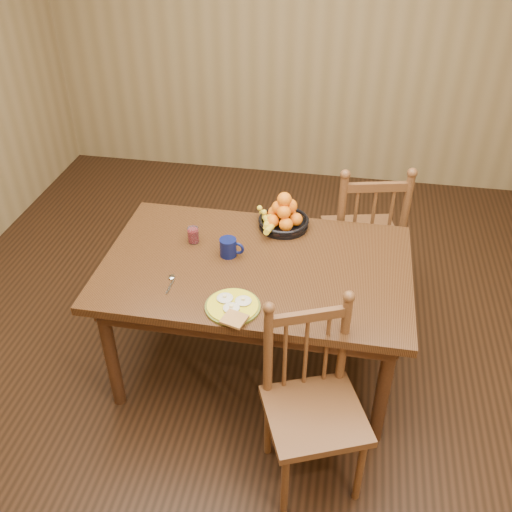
% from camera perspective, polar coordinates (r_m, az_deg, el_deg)
% --- Properties ---
extents(room, '(4.52, 5.02, 2.72)m').
position_cam_1_polar(room, '(2.66, 0.00, 9.68)').
color(room, black).
rests_on(room, ground).
extents(dining_table, '(1.60, 1.00, 0.75)m').
position_cam_1_polar(dining_table, '(3.02, 0.00, -2.08)').
color(dining_table, black).
rests_on(dining_table, ground).
extents(chair_far, '(0.55, 0.54, 1.02)m').
position_cam_1_polar(chair_far, '(3.70, 10.65, 1.95)').
color(chair_far, '#442914').
rests_on(chair_far, ground).
extents(chair_near, '(0.55, 0.54, 0.95)m').
position_cam_1_polar(chair_near, '(2.68, 5.68, -14.60)').
color(chair_near, '#442914').
rests_on(chair_near, ground).
extents(breakfast_plate, '(0.26, 0.30, 0.04)m').
position_cam_1_polar(breakfast_plate, '(2.69, -2.33, -5.05)').
color(breakfast_plate, '#59601E').
rests_on(breakfast_plate, dining_table).
extents(fork, '(0.07, 0.18, 0.00)m').
position_cam_1_polar(fork, '(2.71, -3.24, -4.87)').
color(fork, silver).
rests_on(fork, dining_table).
extents(spoon, '(0.04, 0.16, 0.01)m').
position_cam_1_polar(spoon, '(2.88, -8.48, -2.39)').
color(spoon, silver).
rests_on(spoon, dining_table).
extents(coffee_mug, '(0.13, 0.09, 0.10)m').
position_cam_1_polar(coffee_mug, '(3.00, -2.72, 0.88)').
color(coffee_mug, '#0B113D').
rests_on(coffee_mug, dining_table).
extents(juice_glass, '(0.06, 0.06, 0.09)m').
position_cam_1_polar(juice_glass, '(3.13, -6.29, 2.06)').
color(juice_glass, silver).
rests_on(juice_glass, dining_table).
extents(fruit_bowl, '(0.32, 0.32, 0.22)m').
position_cam_1_polar(fruit_bowl, '(3.23, 2.68, 3.90)').
color(fruit_bowl, black).
rests_on(fruit_bowl, dining_table).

